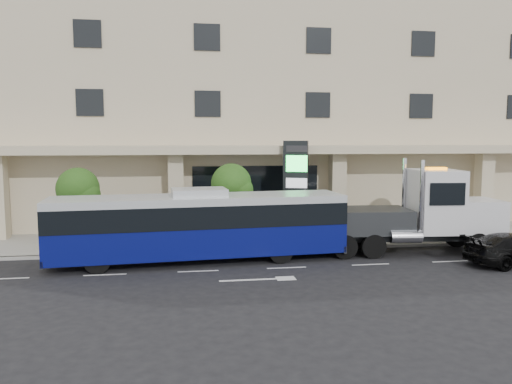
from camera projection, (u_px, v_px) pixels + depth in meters
ground at (280, 260)px, 24.15m from camera, size 120.00×120.00×0.00m
sidewalk at (263, 238)px, 29.06m from camera, size 120.00×6.00×0.15m
curb at (273, 250)px, 26.11m from camera, size 120.00×0.30×0.15m
convention_center at (241, 85)px, 38.27m from camera, size 60.00×17.60×20.00m
tree_left at (79, 192)px, 25.88m from camera, size 2.27×2.20×4.22m
tree_mid at (232, 187)px, 27.05m from camera, size 2.28×2.20×4.38m
tree_right at (430, 188)px, 28.77m from camera, size 2.10×2.00×4.04m
city_bus at (199, 224)px, 23.72m from camera, size 14.01×3.89×3.51m
tow_truck at (417, 214)px, 25.59m from camera, size 10.63×3.35×4.82m
signage_pylon at (295, 188)px, 28.92m from camera, size 1.47×0.99×5.60m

